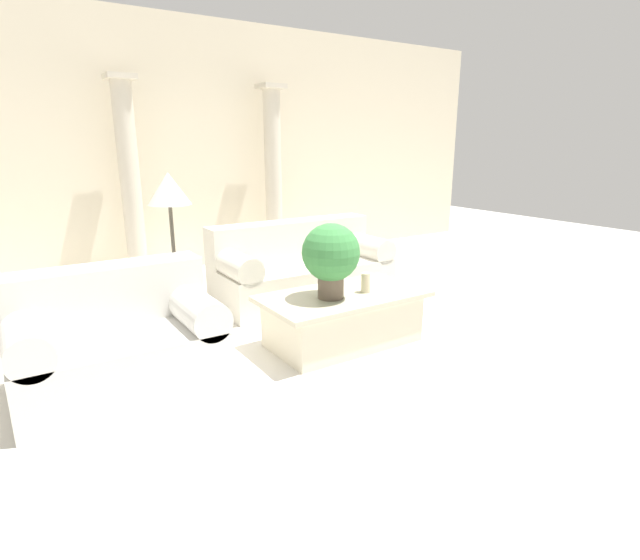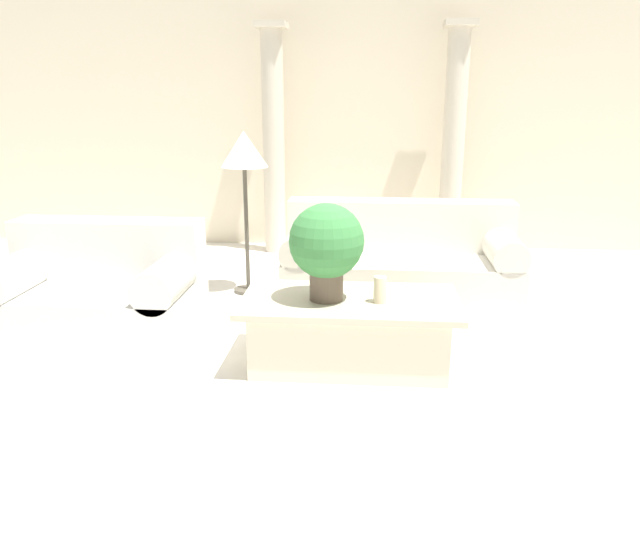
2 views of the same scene
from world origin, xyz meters
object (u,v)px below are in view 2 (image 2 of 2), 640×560
(loveseat, at_px, (100,293))
(coffee_table, at_px, (350,330))
(sofa_long, at_px, (400,263))
(potted_plant, at_px, (326,244))
(floor_lamp, at_px, (244,157))

(loveseat, distance_m, coffee_table, 1.79)
(sofa_long, height_order, potted_plant, potted_plant)
(loveseat, bearing_deg, floor_lamp, 56.32)
(coffee_table, xyz_separation_m, floor_lamp, (-0.96, 1.46, 0.96))
(sofa_long, xyz_separation_m, potted_plant, (-0.52, -1.33, 0.46))
(sofa_long, height_order, loveseat, same)
(potted_plant, bearing_deg, floor_lamp, 118.47)
(loveseat, xyz_separation_m, floor_lamp, (0.81, 1.21, 0.84))
(floor_lamp, bearing_deg, sofa_long, -6.94)
(loveseat, height_order, potted_plant, potted_plant)
(sofa_long, relative_size, coffee_table, 1.37)
(sofa_long, relative_size, floor_lamp, 1.36)
(sofa_long, bearing_deg, potted_plant, -111.15)
(coffee_table, distance_m, floor_lamp, 2.00)
(loveseat, relative_size, floor_lamp, 0.97)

